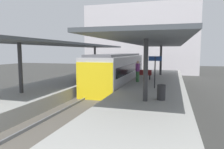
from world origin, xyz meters
The scene contains 15 objects.
ground_plane centered at (0.00, 0.00, 0.00)m, with size 80.00×80.00×0.00m, color #383835.
platform_left centered at (-3.80, 0.00, 0.50)m, with size 4.40×28.00×1.00m, color #9E9E99.
platform_right centered at (3.80, 0.00, 0.50)m, with size 4.40×28.00×1.00m, color #9E9E99.
track_ballast centered at (0.00, 0.00, 0.10)m, with size 3.20×28.00×0.20m, color #59544C.
rail_near_side centered at (-0.72, 0.00, 0.27)m, with size 0.08×28.00×0.14m, color slate.
rail_far_side centered at (0.72, 0.00, 0.27)m, with size 0.08×28.00×0.14m, color slate.
commuter_train centered at (0.00, 4.04, 1.73)m, with size 2.78×12.78×3.10m.
canopy_left centered at (-3.80, 1.40, 4.10)m, with size 4.18×21.00×3.22m.
canopy_right centered at (3.80, 1.40, 4.20)m, with size 4.18×21.00×3.32m.
platform_bench centered at (2.55, 3.58, 1.46)m, with size 1.40×0.41×0.86m.
platform_sign centered at (3.92, -0.85, 2.62)m, with size 0.90×0.08×2.21m.
litter_bin centered at (4.57, -4.42, 1.40)m, with size 0.44×0.44×0.80m, color #2D2D30.
passenger_near_bench centered at (2.28, 1.79, 1.92)m, with size 0.36×0.36×1.76m.
passenger_mid_platform centered at (-2.57, 0.64, 1.86)m, with size 0.36×0.36×1.66m.
station_building_backdrop centered at (-0.23, 20.00, 5.50)m, with size 18.00×6.00×11.00m, color #B7B2B7.
Camera 1 is at (5.16, -15.51, 3.53)m, focal length 33.61 mm.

